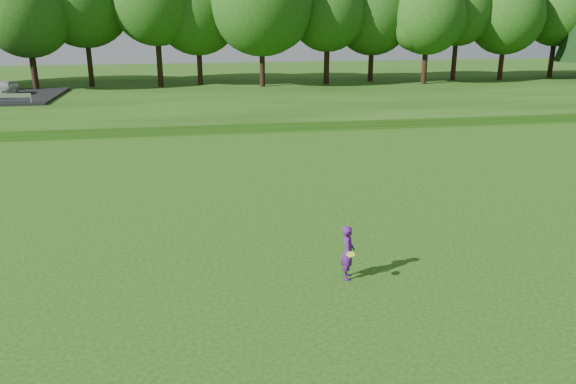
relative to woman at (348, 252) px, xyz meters
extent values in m
plane|color=#1D480E|center=(-2.63, 0.88, -0.77)|extent=(140.00, 140.00, 0.00)
cube|color=#1D480E|center=(-2.63, 34.88, -0.47)|extent=(130.00, 30.00, 0.60)
cube|color=gray|center=(-2.63, 20.88, -0.75)|extent=(130.00, 1.60, 0.04)
imported|color=silver|center=(-18.63, 33.88, 0.61)|extent=(1.42, 3.52, 1.20)
imported|color=#4E1972|center=(0.00, 0.00, 0.00)|extent=(0.50, 0.64, 1.54)
cylinder|color=#D3FF28|center=(-0.06, -0.49, 0.16)|extent=(0.23, 0.23, 0.08)
camera|label=1|loc=(-3.97, -13.69, 6.29)|focal=35.00mm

